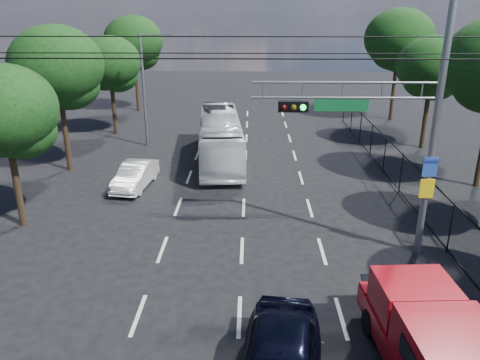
{
  "coord_description": "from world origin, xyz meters",
  "views": [
    {
      "loc": [
        0.29,
        -7.52,
        8.57
      ],
      "look_at": [
        -0.07,
        8.04,
        2.8
      ],
      "focal_mm": 35.0,
      "sensor_mm": 36.0,
      "label": 1
    }
  ],
  "objects_px": {
    "red_pickup": "(434,343)",
    "white_bus": "(220,138)",
    "signal_mast": "(400,113)",
    "white_van": "(135,175)"
  },
  "relations": [
    {
      "from": "signal_mast",
      "to": "white_van",
      "type": "xyz_separation_m",
      "value": [
        -10.78,
        6.46,
        -4.62
      ]
    },
    {
      "from": "signal_mast",
      "to": "white_bus",
      "type": "height_order",
      "value": "signal_mast"
    },
    {
      "from": "white_bus",
      "to": "white_van",
      "type": "distance_m",
      "value": 6.09
    },
    {
      "from": "red_pickup",
      "to": "white_bus",
      "type": "height_order",
      "value": "white_bus"
    },
    {
      "from": "red_pickup",
      "to": "signal_mast",
      "type": "bearing_deg",
      "value": 84.41
    },
    {
      "from": "white_bus",
      "to": "signal_mast",
      "type": "bearing_deg",
      "value": -63.49
    },
    {
      "from": "white_bus",
      "to": "red_pickup",
      "type": "bearing_deg",
      "value": -75.69
    },
    {
      "from": "signal_mast",
      "to": "red_pickup",
      "type": "xyz_separation_m",
      "value": [
        -0.63,
        -6.41,
        -4.13
      ]
    },
    {
      "from": "red_pickup",
      "to": "white_bus",
      "type": "relative_size",
      "value": 0.58
    },
    {
      "from": "white_bus",
      "to": "white_van",
      "type": "relative_size",
      "value": 2.61
    }
  ]
}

